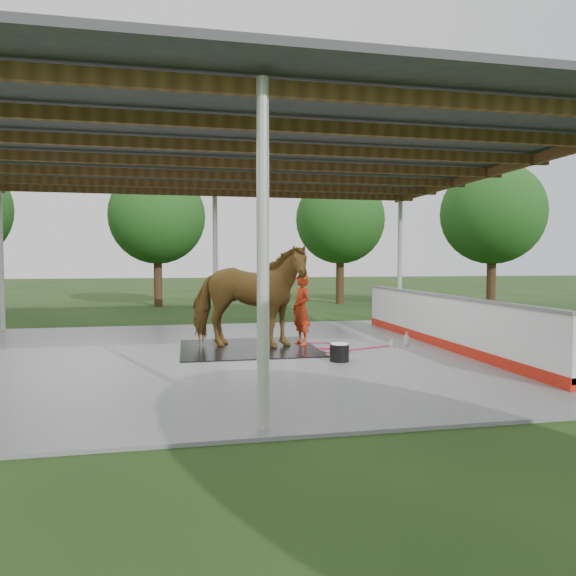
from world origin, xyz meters
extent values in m
plane|color=#1E3814|center=(0.00, 0.00, 0.00)|extent=(100.00, 100.00, 0.00)
cube|color=slate|center=(0.00, 0.00, 0.03)|extent=(12.00, 10.00, 0.05)
cylinder|color=beige|center=(0.00, -4.70, 1.98)|extent=(0.14, 0.14, 3.85)
cylinder|color=beige|center=(-5.70, 4.70, 1.98)|extent=(0.14, 0.14, 3.85)
cylinder|color=beige|center=(0.00, 4.70, 1.98)|extent=(0.14, 0.14, 3.85)
cylinder|color=beige|center=(5.70, 4.70, 1.98)|extent=(0.14, 0.14, 3.85)
cube|color=brown|center=(0.00, -4.50, 3.85)|extent=(12.00, 0.10, 0.18)
cube|color=brown|center=(0.00, -3.00, 3.85)|extent=(12.00, 0.10, 0.18)
cube|color=brown|center=(0.00, -1.50, 3.85)|extent=(12.00, 0.10, 0.18)
cube|color=brown|center=(0.00, 0.00, 3.85)|extent=(12.00, 0.10, 0.18)
cube|color=brown|center=(0.00, 1.50, 3.85)|extent=(12.00, 0.10, 0.18)
cube|color=brown|center=(0.00, 3.00, 3.85)|extent=(12.00, 0.10, 0.18)
cube|color=brown|center=(0.00, 4.50, 3.85)|extent=(12.00, 0.10, 0.18)
cube|color=brown|center=(5.70, 0.00, 3.85)|extent=(0.12, 10.00, 0.18)
cube|color=#38383A|center=(0.00, 0.00, 4.05)|extent=(12.60, 10.60, 0.10)
cube|color=red|center=(4.59, 0.00, 0.15)|extent=(0.14, 8.00, 0.20)
cube|color=white|center=(4.60, 0.00, 0.65)|extent=(0.12, 8.00, 1.00)
cube|color=slate|center=(4.60, 0.00, 1.17)|extent=(0.16, 8.00, 0.06)
cylinder|color=#382314|center=(-2.00, 12.00, 1.10)|extent=(0.36, 0.36, 2.20)
sphere|color=#194714|center=(-2.00, 12.00, 3.80)|extent=(4.00, 4.00, 4.00)
cylinder|color=#382314|center=(6.00, 12.00, 1.10)|extent=(0.36, 0.36, 2.20)
sphere|color=#194714|center=(6.00, 12.00, 3.80)|extent=(4.00, 4.00, 4.00)
cylinder|color=#382314|center=(11.00, 8.00, 1.10)|extent=(0.36, 0.36, 2.20)
sphere|color=#194714|center=(11.00, 8.00, 3.80)|extent=(4.00, 4.00, 4.00)
cube|color=black|center=(0.46, 0.56, 0.06)|extent=(2.85, 2.67, 0.02)
imported|color=brown|center=(0.46, 0.56, 1.17)|extent=(2.83, 1.92, 2.19)
imported|color=red|center=(1.68, 0.79, 0.85)|extent=(0.53, 0.66, 1.59)
cylinder|color=black|center=(1.96, -1.18, 0.21)|extent=(0.36, 0.36, 0.32)
cylinder|color=white|center=(1.96, -1.18, 0.37)|extent=(0.33, 0.33, 0.03)
imported|color=silver|center=(3.92, 0.22, 0.21)|extent=(0.13, 0.13, 0.31)
imported|color=#338CD8|center=(3.58, 0.22, 0.14)|extent=(0.11, 0.11, 0.18)
torus|color=#A20B30|center=(1.80, -0.26, 0.06)|extent=(0.94, 0.94, 0.02)
torus|color=#A20B30|center=(2.06, 0.55, 0.06)|extent=(0.81, 0.81, 0.02)
torus|color=#A20B30|center=(2.20, -0.16, 0.06)|extent=(0.60, 0.60, 0.02)
cylinder|color=#A20B30|center=(2.88, 0.00, 0.06)|extent=(1.35, 0.46, 0.02)
camera|label=1|loc=(-0.83, -10.29, 1.92)|focal=32.00mm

